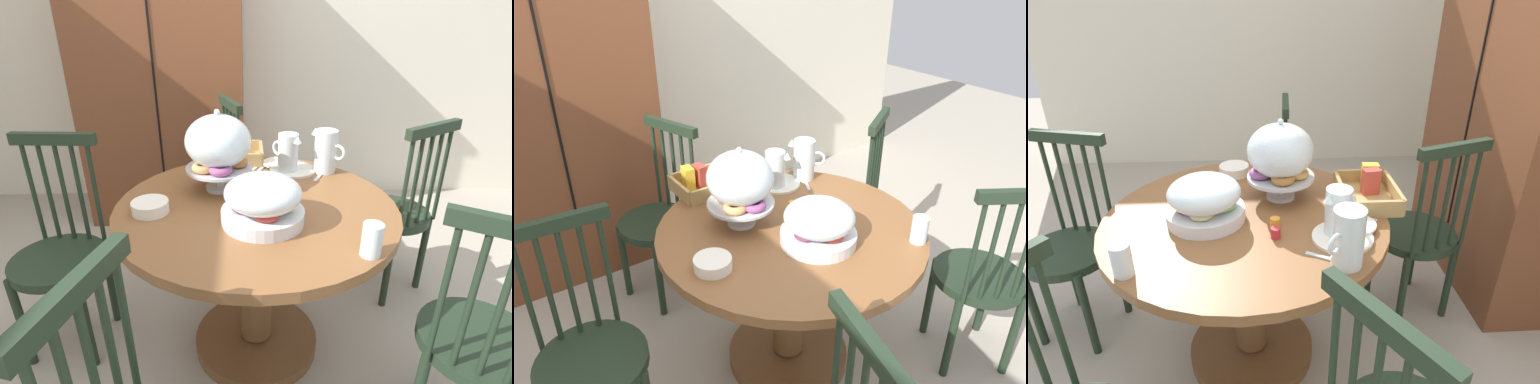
{
  "view_description": "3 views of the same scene",
  "coord_description": "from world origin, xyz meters",
  "views": [
    {
      "loc": [
        -0.06,
        -1.31,
        1.43
      ],
      "look_at": [
        -0.02,
        0.08,
        0.79
      ],
      "focal_mm": 27.57,
      "sensor_mm": 36.0,
      "label": 1
    },
    {
      "loc": [
        -1.06,
        -1.25,
        1.8
      ],
      "look_at": [
        -0.02,
        0.23,
        0.84
      ],
      "focal_mm": 33.74,
      "sensor_mm": 36.0,
      "label": 2
    },
    {
      "loc": [
        1.41,
        0.15,
        1.56
      ],
      "look_at": [
        -0.02,
        0.23,
        0.84
      ],
      "focal_mm": 29.46,
      "sensor_mm": 36.0,
      "label": 3
    }
  ],
  "objects": [
    {
      "name": "pastry_stand_with_dome",
      "position": [
        -0.17,
        0.22,
        0.94
      ],
      "size": [
        0.28,
        0.28,
        0.34
      ],
      "color": "silver",
      "rests_on": "dining_table"
    },
    {
      "name": "fruit_platter_covered",
      "position": [
        0.0,
        -0.07,
        0.83
      ],
      "size": [
        0.3,
        0.3,
        0.18
      ],
      "color": "silver",
      "rests_on": "dining_table"
    },
    {
      "name": "cereal_basket",
      "position": [
        -0.15,
        0.59,
        0.77
      ],
      "size": [
        0.32,
        0.24,
        0.12
      ],
      "color": "tan",
      "rests_on": "dining_table"
    },
    {
      "name": "milk_pitcher",
      "position": [
        0.31,
        0.41,
        0.83
      ],
      "size": [
        0.15,
        0.15,
        0.2
      ],
      "color": "silver",
      "rests_on": "dining_table"
    },
    {
      "name": "china_plate_large",
      "position": [
        0.16,
        0.43,
        0.75
      ],
      "size": [
        0.22,
        0.22,
        0.01
      ],
      "primitive_type": "cylinder",
      "color": "white",
      "rests_on": "dining_table"
    },
    {
      "name": "cereal_bowl",
      "position": [
        -0.42,
        0.02,
        0.76
      ],
      "size": [
        0.14,
        0.14,
        0.04
      ],
      "primitive_type": "cylinder",
      "color": "white",
      "rests_on": "dining_table"
    },
    {
      "name": "dining_table",
      "position": [
        -0.02,
        0.08,
        0.51
      ],
      "size": [
        1.11,
        1.11,
        0.74
      ],
      "color": "brown",
      "rests_on": "ground_plane"
    },
    {
      "name": "windsor_chair_far_side",
      "position": [
        -0.27,
        0.89,
        0.45
      ],
      "size": [
        0.43,
        0.43,
        0.97
      ],
      "color": "#1E2D1E",
      "rests_on": "ground_plane"
    },
    {
      "name": "dinner_fork",
      "position": [
        0.01,
        0.51,
        0.74
      ],
      "size": [
        0.09,
        0.16,
        0.01
      ],
      "primitive_type": "cube",
      "rotation": [
        0.0,
        0.0,
        7.37
      ],
      "color": "silver",
      "rests_on": "dining_table"
    },
    {
      "name": "china_plate_small",
      "position": [
        0.1,
        0.49,
        0.76
      ],
      "size": [
        0.15,
        0.15,
        0.01
      ],
      "primitive_type": "cylinder",
      "color": "white",
      "rests_on": "china_plate_large"
    },
    {
      "name": "ground_plane",
      "position": [
        0.0,
        0.0,
        0.0
      ],
      "size": [
        10.0,
        10.0,
        0.0
      ],
      "primitive_type": "plane",
      "color": "#A89E8E"
    },
    {
      "name": "soup_spoon",
      "position": [
        0.29,
        0.36,
        0.74
      ],
      "size": [
        0.09,
        0.16,
        0.01
      ],
      "primitive_type": "cube",
      "rotation": [
        0.0,
        0.0,
        7.37
      ],
      "color": "silver",
      "rests_on": "dining_table"
    },
    {
      "name": "orange_juice_pitcher",
      "position": [
        0.14,
        0.41,
        0.82
      ],
      "size": [
        0.13,
        0.15,
        0.19
      ],
      "color": "silver",
      "rests_on": "dining_table"
    },
    {
      "name": "drinking_glass",
      "position": [
        0.33,
        -0.29,
        0.8
      ],
      "size": [
        0.06,
        0.06,
        0.11
      ],
      "primitive_type": "cylinder",
      "color": "silver",
      "rests_on": "dining_table"
    },
    {
      "name": "windsor_chair_by_cabinet",
      "position": [
        0.69,
        -0.4,
        0.45
      ],
      "size": [
        0.46,
        0.46,
        0.97
      ],
      "color": "#1E2D1E",
      "rests_on": "ground_plane"
    },
    {
      "name": "wall_back",
      "position": [
        0.0,
        1.83,
        1.3
      ],
      "size": [
        4.8,
        0.06,
        2.6
      ],
      "primitive_type": "cube",
      "color": "silver",
      "rests_on": "ground_plane"
    },
    {
      "name": "windsor_chair_facing_door",
      "position": [
        0.72,
        0.5,
        0.45
      ],
      "size": [
        0.46,
        0.46,
        0.97
      ],
      "color": "#1E2D1E",
      "rests_on": "ground_plane"
    },
    {
      "name": "jam_jar_apricot",
      "position": [
        0.07,
        0.19,
        0.76
      ],
      "size": [
        0.04,
        0.04,
        0.04
      ],
      "primitive_type": "cylinder",
      "color": "orange",
      "rests_on": "dining_table"
    },
    {
      "name": "jam_jar_strawberry",
      "position": [
        0.14,
        0.19,
        0.76
      ],
      "size": [
        0.04,
        0.04,
        0.04
      ],
      "primitive_type": "cylinder",
      "color": "#B7282D",
      "rests_on": "dining_table"
    },
    {
      "name": "windsor_chair_host_seat",
      "position": [
        -0.87,
        0.15,
        0.45
      ],
      "size": [
        0.4,
        0.4,
        0.97
      ],
      "color": "#1E2D1E",
      "rests_on": "ground_plane"
    },
    {
      "name": "table_knife",
      "position": [
        0.04,
        0.49,
        0.74
      ],
      "size": [
        0.09,
        0.16,
        0.01
      ],
      "primitive_type": "cube",
      "rotation": [
        0.0,
        0.0,
        7.37
      ],
      "color": "silver",
      "rests_on": "dining_table"
    },
    {
      "name": "wooden_armoire",
      "position": [
        -0.63,
        1.5,
        0.98
      ],
      "size": [
        1.18,
        0.6,
        1.96
      ],
      "color": "brown",
      "rests_on": "ground_plane"
    }
  ]
}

